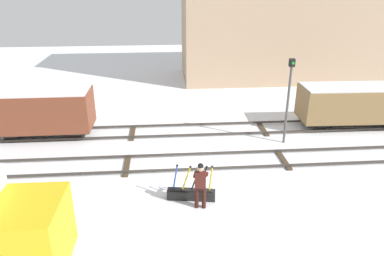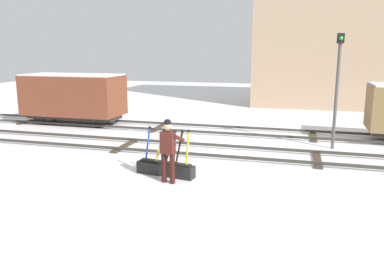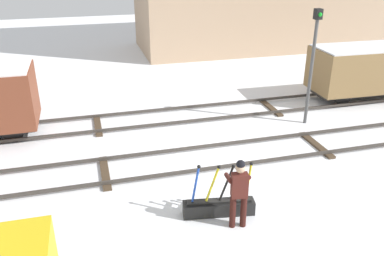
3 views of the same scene
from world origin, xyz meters
name	(u,v)px [view 1 (image 1 of 3)]	position (x,y,z in m)	size (l,w,h in m)	color
ground_plane	(206,163)	(0.00, 0.00, 0.00)	(60.00, 60.00, 0.00)	white
track_main_line	(206,161)	(0.00, 0.00, 0.11)	(44.00, 1.94, 0.18)	#38332D
track_siding_near	(198,130)	(0.00, 3.62, 0.11)	(44.00, 1.94, 0.18)	#38332D
switch_lever_frame	(191,193)	(-0.89, -2.76, 0.25)	(1.83, 0.64, 1.45)	black
rail_worker	(201,183)	(-0.61, -3.31, 1.02)	(0.61, 0.75, 1.81)	#351511
signal_post	(289,94)	(4.14, 1.87, 2.57)	(0.24, 0.32, 4.24)	#4C4C4C
apartment_building	(284,1)	(7.58, 14.43, 5.94)	(15.69, 5.97, 11.87)	tan
freight_car_far_end	(355,104)	(8.52, 3.62, 1.34)	(5.95, 2.23, 2.33)	#2D2B28
freight_car_mid_siding	(43,111)	(-7.96, 3.62, 1.43)	(4.85, 2.15, 2.49)	#2D2B28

